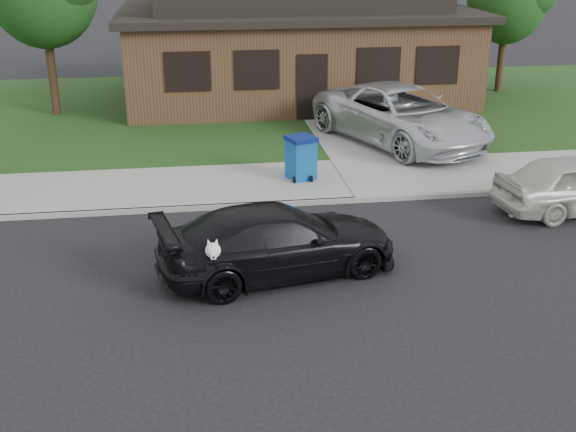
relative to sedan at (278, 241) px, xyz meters
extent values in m
plane|color=black|center=(-1.46, -0.02, -0.65)|extent=(120.00, 120.00, 0.00)
cube|color=gray|center=(-1.46, 4.98, -0.59)|extent=(60.00, 3.00, 0.12)
cube|color=gray|center=(-1.46, 3.48, -0.59)|extent=(60.00, 0.12, 0.12)
cube|color=#193814|center=(-1.46, 12.98, -0.59)|extent=(60.00, 13.00, 0.13)
cube|color=gray|center=(4.54, 9.98, -0.58)|extent=(4.50, 13.00, 0.14)
imported|color=black|center=(0.01, 0.00, 0.00)|extent=(4.79, 2.77, 1.31)
ellipsoid|color=white|center=(-1.23, -0.79, 0.24)|extent=(0.34, 0.40, 0.30)
sphere|color=white|center=(-1.23, -1.02, 0.34)|extent=(0.26, 0.26, 0.26)
cube|color=white|center=(-1.23, -1.14, 0.30)|extent=(0.09, 0.12, 0.07)
sphere|color=black|center=(-1.23, -1.20, 0.30)|extent=(0.04, 0.04, 0.04)
cone|color=white|center=(-1.29, -0.97, 0.48)|extent=(0.11, 0.11, 0.14)
cone|color=white|center=(-1.16, -0.97, 0.48)|extent=(0.11, 0.11, 0.14)
imported|color=silver|center=(4.64, 7.86, 0.31)|extent=(4.87, 6.56, 1.66)
cube|color=#0D4A97|center=(1.24, 5.06, -0.04)|extent=(0.77, 0.77, 0.99)
cube|color=navy|center=(1.24, 5.06, 0.51)|extent=(0.84, 0.84, 0.11)
cylinder|color=black|center=(1.02, 4.76, -0.46)|extent=(0.10, 0.16, 0.15)
cylinder|color=black|center=(1.46, 4.76, -0.46)|extent=(0.10, 0.16, 0.15)
cube|color=#422B1C|center=(2.54, 14.98, 0.98)|extent=(12.00, 8.00, 3.00)
cube|color=black|center=(2.54, 14.98, 2.60)|extent=(12.60, 8.60, 0.25)
cube|color=black|center=(2.54, 10.95, 0.58)|extent=(1.00, 0.06, 2.10)
cube|color=black|center=(-1.46, 10.96, 1.18)|extent=(1.30, 0.05, 1.10)
cube|color=black|center=(0.74, 10.96, 1.18)|extent=(1.30, 0.05, 1.10)
cube|color=black|center=(4.74, 10.96, 1.18)|extent=(1.30, 0.05, 1.10)
cube|color=black|center=(6.74, 10.96, 1.18)|extent=(1.30, 0.05, 1.10)
cylinder|color=#332114|center=(-5.96, 12.98, 0.71)|extent=(0.28, 0.28, 2.48)
cylinder|color=#332114|center=(10.54, 14.48, 0.49)|extent=(0.28, 0.28, 2.03)
camera|label=1|loc=(-1.52, -12.11, 5.36)|focal=45.00mm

